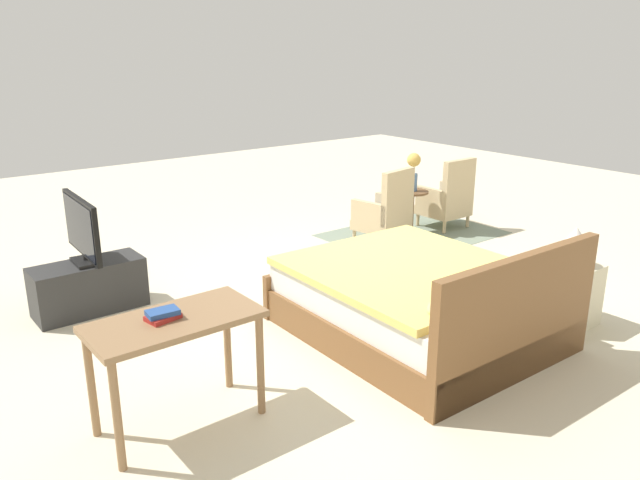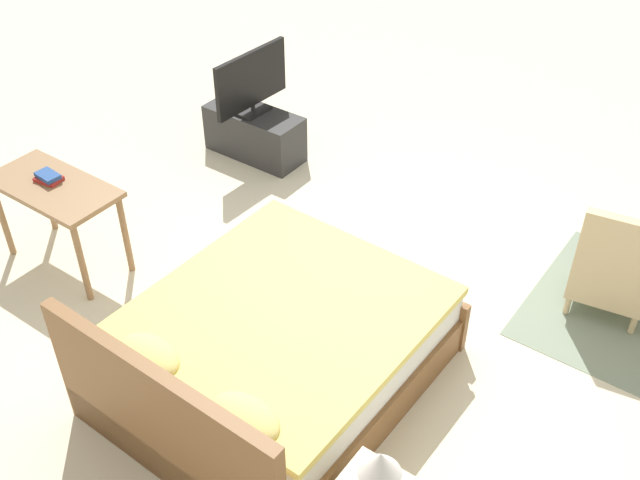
% 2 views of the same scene
% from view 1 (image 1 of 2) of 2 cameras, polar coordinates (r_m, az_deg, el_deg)
% --- Properties ---
extents(ground_plane, '(16.00, 16.00, 0.00)m').
position_cam_1_polar(ground_plane, '(6.06, 2.55, -4.98)').
color(ground_plane, beige).
extents(floor_rug, '(2.10, 1.50, 0.01)m').
position_cam_1_polar(floor_rug, '(8.03, 8.47, 0.56)').
color(floor_rug, gray).
rests_on(floor_rug, ground_plane).
extents(bed, '(1.75, 2.07, 0.96)m').
position_cam_1_polar(bed, '(5.19, 9.16, -5.63)').
color(bed, brown).
rests_on(bed, ground_plane).
extents(armchair_by_window_left, '(0.54, 0.54, 0.92)m').
position_cam_1_polar(armchair_by_window_left, '(8.30, 11.57, 3.66)').
color(armchair_by_window_left, '#CCB284').
rests_on(armchair_by_window_left, floor_rug).
extents(armchair_by_window_right, '(0.62, 0.62, 0.92)m').
position_cam_1_polar(armchair_by_window_right, '(7.51, 6.01, 2.47)').
color(armchair_by_window_right, '#CCB284').
rests_on(armchair_by_window_right, floor_rug).
extents(side_table, '(0.40, 0.40, 0.56)m').
position_cam_1_polar(side_table, '(7.96, 8.39, 3.01)').
color(side_table, brown).
rests_on(side_table, ground_plane).
extents(flower_vase, '(0.17, 0.17, 0.48)m').
position_cam_1_polar(flower_vase, '(7.86, 8.55, 6.54)').
color(flower_vase, '#4C709E').
rests_on(flower_vase, side_table).
extents(nightstand, '(0.44, 0.41, 0.54)m').
position_cam_1_polar(nightstand, '(5.76, 21.78, -4.63)').
color(nightstand, beige).
rests_on(nightstand, ground_plane).
extents(table_lamp, '(0.22, 0.22, 0.33)m').
position_cam_1_polar(table_lamp, '(5.61, 22.33, -0.04)').
color(table_lamp, tan).
rests_on(table_lamp, nightstand).
extents(tv_stand, '(0.96, 0.40, 0.46)m').
position_cam_1_polar(tv_stand, '(5.99, -20.38, -4.05)').
color(tv_stand, '#2D2D2D').
rests_on(tv_stand, ground_plane).
extents(tv_flatscreen, '(0.21, 0.89, 0.60)m').
position_cam_1_polar(tv_flatscreen, '(5.82, -20.95, 0.91)').
color(tv_flatscreen, black).
rests_on(tv_flatscreen, tv_stand).
extents(vanity_desk, '(1.04, 0.52, 0.73)m').
position_cam_1_polar(vanity_desk, '(3.94, -13.09, -8.40)').
color(vanity_desk, '#8E6B47').
rests_on(vanity_desk, ground_plane).
extents(book_stack, '(0.21, 0.16, 0.06)m').
position_cam_1_polar(book_stack, '(3.88, -14.18, -6.65)').
color(book_stack, '#AD2823').
rests_on(book_stack, vanity_desk).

